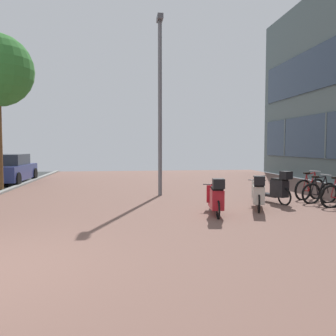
{
  "coord_description": "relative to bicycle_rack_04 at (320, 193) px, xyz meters",
  "views": [
    {
      "loc": [
        2.22,
        -5.01,
        1.78
      ],
      "look_at": [
        3.42,
        3.99,
        1.21
      ],
      "focal_mm": 36.31,
      "sensor_mm": 36.0,
      "label": 1
    }
  ],
  "objects": [
    {
      "name": "bicycle_rack_05",
      "position": [
        0.13,
        0.78,
        0.02
      ],
      "size": [
        1.33,
        0.51,
        1.0
      ],
      "color": "black",
      "rests_on": "ground"
    },
    {
      "name": "parked_car_far",
      "position": [
        -11.7,
        7.7,
        0.33
      ],
      "size": [
        1.83,
        4.03,
        1.41
      ],
      "color": "navy",
      "rests_on": "ground"
    },
    {
      "name": "scooter_far",
      "position": [
        -1.37,
        0.21,
        0.14
      ],
      "size": [
        0.81,
        1.67,
        1.06
      ],
      "color": "black",
      "rests_on": "ground"
    },
    {
      "name": "scooter_mid",
      "position": [
        -2.36,
        -0.81,
        0.13
      ],
      "size": [
        0.88,
        1.76,
        1.02
      ],
      "color": "black",
      "rests_on": "ground"
    },
    {
      "name": "lamp_post",
      "position": [
        -4.79,
        2.4,
        3.21
      ],
      "size": [
        0.2,
        0.52,
        6.43
      ],
      "color": "slate",
      "rests_on": "ground"
    },
    {
      "name": "ground",
      "position": [
        -6.93,
        -4.86,
        -0.36
      ],
      "size": [
        21.0,
        40.0,
        0.13
      ],
      "color": "#252A27"
    },
    {
      "name": "scooter_near",
      "position": [
        -3.76,
        -1.41,
        0.12
      ],
      "size": [
        0.61,
        1.81,
        1.02
      ],
      "color": "black",
      "rests_on": "ground"
    },
    {
      "name": "bicycle_rack_04",
      "position": [
        0.0,
        0.0,
        0.0
      ],
      "size": [
        1.3,
        0.48,
        0.94
      ],
      "color": "black",
      "rests_on": "ground"
    }
  ]
}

